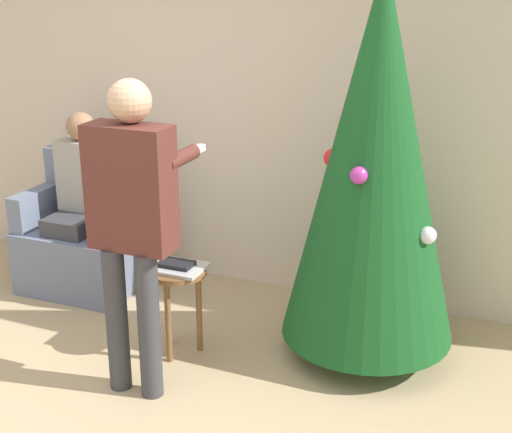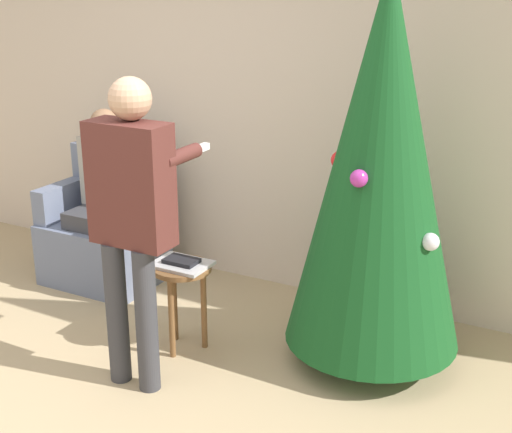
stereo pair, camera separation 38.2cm
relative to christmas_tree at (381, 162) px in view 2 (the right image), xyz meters
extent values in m
cube|color=beige|center=(-1.15, 0.74, 0.14)|extent=(8.00, 0.06, 2.70)
cylinder|color=brown|center=(0.00, 0.00, -1.14)|extent=(0.10, 0.10, 0.14)
cone|color=#144C1E|center=(0.00, 0.00, 0.00)|extent=(1.01, 1.01, 2.15)
sphere|color=white|center=(0.33, -0.11, -0.37)|extent=(0.10, 0.10, 0.10)
sphere|color=red|center=(-0.27, 0.08, -0.04)|extent=(0.11, 0.11, 0.11)
sphere|color=#B23399|center=(-0.02, -0.27, -0.03)|extent=(0.09, 0.09, 0.09)
cube|color=slate|center=(-2.13, 0.15, -0.98)|extent=(0.80, 0.62, 0.46)
cube|color=slate|center=(-2.13, 0.39, -0.50)|extent=(0.80, 0.14, 0.52)
cube|color=slate|center=(-2.47, 0.15, -0.63)|extent=(0.12, 0.56, 0.26)
cube|color=slate|center=(-1.79, 0.15, -0.63)|extent=(0.12, 0.56, 0.26)
cylinder|color=#38383D|center=(-2.23, -0.05, -0.98)|extent=(0.11, 0.11, 0.46)
cylinder|color=#38383D|center=(-2.03, -0.05, -0.98)|extent=(0.11, 0.11, 0.46)
cube|color=#38383D|center=(-2.13, 0.10, -0.70)|extent=(0.32, 0.40, 0.12)
cube|color=gray|center=(-2.13, 0.25, -0.39)|extent=(0.36, 0.20, 0.50)
sphere|color=#936B4C|center=(-2.13, 0.25, -0.04)|extent=(0.20, 0.20, 0.20)
cylinder|color=#38383D|center=(-1.17, -0.88, -0.80)|extent=(0.12, 0.12, 0.82)
cylinder|color=#38383D|center=(-0.97, -0.88, -0.80)|extent=(0.12, 0.12, 0.82)
cube|color=#562823|center=(-1.07, -0.82, -0.06)|extent=(0.44, 0.20, 0.65)
sphere|color=tan|center=(-1.07, -0.78, 0.38)|extent=(0.22, 0.22, 0.22)
cylinder|color=#562823|center=(-1.26, -0.63, 0.07)|extent=(0.08, 0.30, 0.08)
cylinder|color=#562823|center=(-0.88, -0.63, 0.07)|extent=(0.08, 0.30, 0.08)
cube|color=white|center=(-0.88, -0.44, 0.07)|extent=(0.04, 0.14, 0.04)
cylinder|color=brown|center=(-1.05, -0.41, -0.68)|extent=(0.36, 0.36, 0.03)
cylinder|color=brown|center=(-1.05, -0.54, -0.96)|extent=(0.04, 0.04, 0.51)
cylinder|color=brown|center=(-0.94, -0.35, -0.96)|extent=(0.04, 0.04, 0.51)
cylinder|color=brown|center=(-1.15, -0.35, -0.96)|extent=(0.04, 0.04, 0.51)
cube|color=silver|center=(-1.05, -0.41, -0.66)|extent=(0.33, 0.25, 0.02)
cube|color=black|center=(-1.05, -0.41, -0.64)|extent=(0.20, 0.13, 0.02)
camera|label=1|loc=(0.83, -3.79, 0.99)|focal=50.00mm
camera|label=2|loc=(1.17, -3.63, 0.99)|focal=50.00mm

